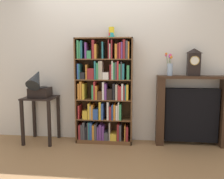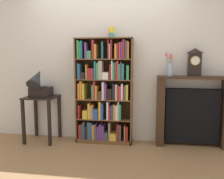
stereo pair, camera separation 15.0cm
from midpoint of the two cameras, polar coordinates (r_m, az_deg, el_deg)
ground_plane at (r=3.88m, az=-1.09°, el=-13.34°), size 8.09×6.40×0.02m
wall_back at (r=3.91m, az=2.23°, el=6.46°), size 5.09×0.08×2.60m
bookshelf at (r=3.80m, az=-0.80°, el=-1.19°), size 0.91×0.28×1.70m
cup_stack at (r=3.79m, az=1.06°, el=13.71°), size 0.09×0.09×0.17m
side_table_left at (r=4.05m, az=-15.73°, el=-4.48°), size 0.50×0.49×0.75m
gramophone at (r=3.93m, az=-16.36°, el=1.21°), size 0.31×0.47×0.51m
fireplace_mantel at (r=3.91m, az=20.01°, el=-5.18°), size 1.10×0.25×1.11m
mantel_clock at (r=3.79m, az=20.54°, el=6.26°), size 0.19×0.12×0.42m
flower_vase at (r=3.75m, az=15.10°, el=5.49°), size 0.12×0.13×0.36m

